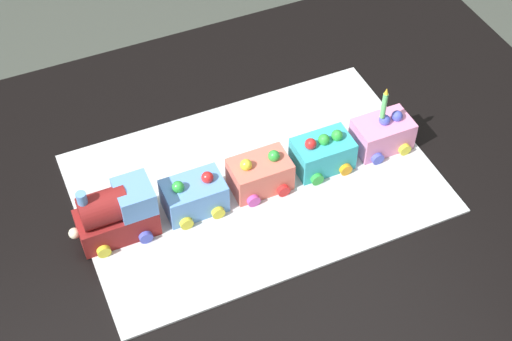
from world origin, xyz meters
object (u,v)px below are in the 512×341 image
(cake_car_flatbed_turquoise, at_px, (323,153))
(cake_locomotive, at_px, (116,213))
(dining_table, at_px, (232,256))
(cake_car_hopper_bubblegum, at_px, (382,134))
(cake_car_tanker_sky_blue, at_px, (194,196))
(cake_car_caboose_coral, at_px, (260,174))
(birthday_candle, at_px, (384,103))

(cake_car_flatbed_turquoise, bearing_deg, cake_locomotive, -180.00)
(dining_table, relative_size, cake_car_hopper_bubblegum, 14.00)
(cake_car_tanker_sky_blue, bearing_deg, cake_car_caboose_coral, 0.00)
(cake_car_tanker_sky_blue, xyz_separation_m, cake_car_caboose_coral, (0.12, 0.00, 0.00))
(cake_car_tanker_sky_blue, bearing_deg, birthday_candle, -0.00)
(cake_car_tanker_sky_blue, distance_m, cake_car_flatbed_turquoise, 0.24)
(dining_table, bearing_deg, cake_car_tanker_sky_blue, 137.25)
(cake_car_flatbed_turquoise, relative_size, cake_car_hopper_bubblegum, 1.00)
(cake_car_hopper_bubblegum, relative_size, birthday_candle, 1.54)
(birthday_candle, bearing_deg, cake_car_hopper_bubblegum, 0.00)
(cake_car_flatbed_turquoise, xyz_separation_m, birthday_candle, (0.11, -0.00, 0.07))
(cake_car_tanker_sky_blue, bearing_deg, cake_car_hopper_bubblegum, 0.00)
(cake_car_flatbed_turquoise, bearing_deg, cake_car_tanker_sky_blue, 180.00)
(birthday_candle, bearing_deg, dining_table, -172.13)
(dining_table, relative_size, cake_car_flatbed_turquoise, 14.00)
(cake_car_caboose_coral, relative_size, cake_car_hopper_bubblegum, 1.00)
(cake_locomotive, relative_size, cake_car_tanker_sky_blue, 1.40)
(dining_table, bearing_deg, cake_car_caboose_coral, 29.86)
(dining_table, bearing_deg, cake_car_hopper_bubblegum, 7.69)
(cake_locomotive, relative_size, birthday_candle, 2.15)
(cake_car_flatbed_turquoise, bearing_deg, cake_car_hopper_bubblegum, 0.00)
(cake_car_caboose_coral, height_order, cake_car_flatbed_turquoise, same)
(cake_car_caboose_coral, bearing_deg, cake_car_tanker_sky_blue, 180.00)
(cake_locomotive, xyz_separation_m, cake_car_hopper_bubblegum, (0.48, 0.00, -0.02))
(cake_locomotive, bearing_deg, cake_car_hopper_bubblegum, 0.00)
(dining_table, xyz_separation_m, cake_car_caboose_coral, (0.07, 0.04, 0.14))
(cake_car_hopper_bubblegum, height_order, birthday_candle, birthday_candle)
(cake_car_hopper_bubblegum, distance_m, birthday_candle, 0.08)
(dining_table, distance_m, cake_car_flatbed_turquoise, 0.24)
(cake_locomotive, distance_m, cake_car_tanker_sky_blue, 0.13)
(cake_car_flatbed_turquoise, distance_m, birthday_candle, 0.13)
(cake_car_caboose_coral, xyz_separation_m, cake_car_flatbed_turquoise, (0.12, 0.00, 0.00))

